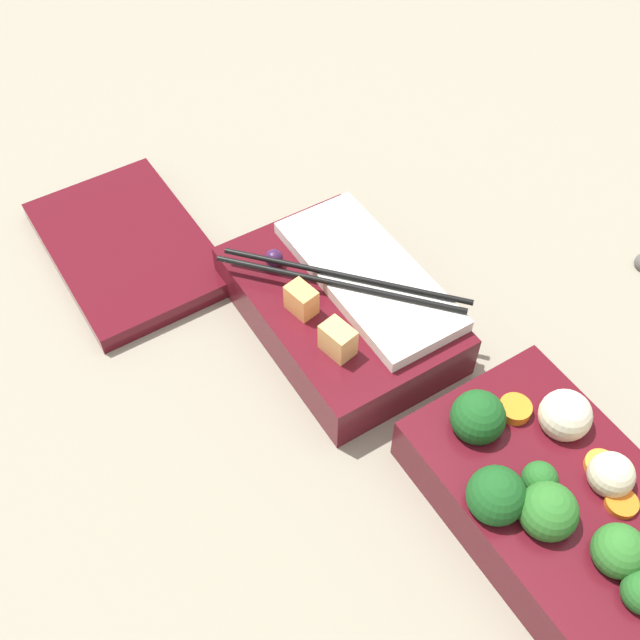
% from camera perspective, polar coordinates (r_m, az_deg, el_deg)
% --- Properties ---
extents(ground_plane, '(3.00, 3.00, 0.00)m').
position_cam_1_polar(ground_plane, '(0.63, 7.99, -7.39)').
color(ground_plane, gray).
extents(bento_tray_vegetable, '(0.21, 0.14, 0.08)m').
position_cam_1_polar(bento_tray_vegetable, '(0.59, 17.35, -12.72)').
color(bento_tray_vegetable, '#510F19').
rests_on(bento_tray_vegetable, ground_plane).
extents(bento_tray_rice, '(0.21, 0.16, 0.07)m').
position_cam_1_polar(bento_tray_rice, '(0.67, 1.68, 1.15)').
color(bento_tray_rice, '#510F19').
rests_on(bento_tray_rice, ground_plane).
extents(bento_lid, '(0.21, 0.14, 0.02)m').
position_cam_1_polar(bento_lid, '(0.76, -14.47, 5.44)').
color(bento_lid, '#510F19').
rests_on(bento_lid, ground_plane).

